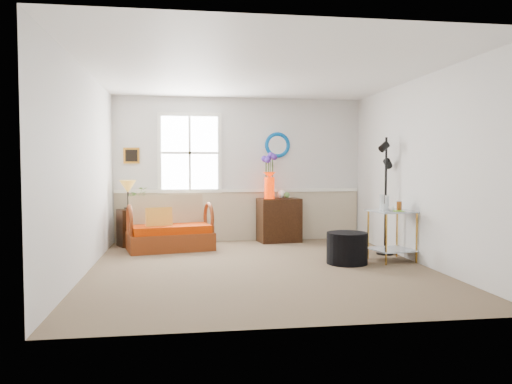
{
  "coord_description": "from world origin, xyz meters",
  "views": [
    {
      "loc": [
        -1.01,
        -6.56,
        1.37
      ],
      "look_at": [
        0.03,
        0.6,
        0.99
      ],
      "focal_mm": 35.0,
      "sensor_mm": 36.0,
      "label": 1
    }
  ],
  "objects": [
    {
      "name": "lamp_stand",
      "position": [
        -1.93,
        2.12,
        0.31
      ],
      "size": [
        0.47,
        0.47,
        0.63
      ],
      "primitive_type": null,
      "rotation": [
        0.0,
        0.0,
        0.43
      ],
      "color": "#341B0C",
      "rests_on": "floor"
    },
    {
      "name": "chair_rail",
      "position": [
        0.0,
        2.47,
        0.92
      ],
      "size": [
        4.46,
        0.04,
        0.06
      ],
      "primitive_type": "cube",
      "color": "white",
      "rests_on": "walls"
    },
    {
      "name": "throw_pillow",
      "position": [
        -1.41,
        1.53,
        0.49
      ],
      "size": [
        0.43,
        0.2,
        0.41
      ],
      "primitive_type": null,
      "rotation": [
        0.0,
        0.0,
        0.24
      ],
      "color": "orange",
      "rests_on": "loveseat"
    },
    {
      "name": "loveseat",
      "position": [
        -1.24,
        1.63,
        0.44
      ],
      "size": [
        1.47,
        1.02,
        0.88
      ],
      "primitive_type": null,
      "rotation": [
        0.0,
        0.0,
        0.21
      ],
      "color": "maroon",
      "rests_on": "floor"
    },
    {
      "name": "cabinet",
      "position": [
        0.69,
        2.24,
        0.39
      ],
      "size": [
        0.79,
        0.56,
        0.78
      ],
      "primitive_type": null,
      "rotation": [
        0.0,
        0.0,
        0.13
      ],
      "color": "#341B0C",
      "rests_on": "floor"
    },
    {
      "name": "flower_vase",
      "position": [
        0.51,
        2.23,
        1.18
      ],
      "size": [
        0.26,
        0.26,
        0.8
      ],
      "primitive_type": null,
      "rotation": [
        0.0,
        0.0,
        -0.13
      ],
      "color": "red",
      "rests_on": "cabinet"
    },
    {
      "name": "picture",
      "position": [
        -1.92,
        2.48,
        1.55
      ],
      "size": [
        0.28,
        0.03,
        0.28
      ],
      "primitive_type": "cube",
      "color": "#BE7A23",
      "rests_on": "walls"
    },
    {
      "name": "potted_plant",
      "position": [
        -1.81,
        2.2,
        0.77
      ],
      "size": [
        0.5,
        0.51,
        0.29
      ],
      "primitive_type": "imported",
      "rotation": [
        0.0,
        0.0,
        0.74
      ],
      "color": "#57863F",
      "rests_on": "lamp_stand"
    },
    {
      "name": "floor_lamp",
      "position": [
        2.07,
        0.73,
        0.9
      ],
      "size": [
        0.33,
        0.33,
        1.81
      ],
      "primitive_type": null,
      "rotation": [
        0.0,
        0.0,
        0.34
      ],
      "color": "black",
      "rests_on": "floor"
    },
    {
      "name": "table_lamp",
      "position": [
        -1.95,
        2.1,
        0.87
      ],
      "size": [
        0.38,
        0.38,
        0.5
      ],
      "primitive_type": null,
      "rotation": [
        0.0,
        0.0,
        0.6
      ],
      "color": "gold",
      "rests_on": "lamp_stand"
    },
    {
      "name": "walls",
      "position": [
        0.0,
        0.0,
        1.3
      ],
      "size": [
        4.51,
        5.01,
        2.6
      ],
      "color": "silver",
      "rests_on": "floor"
    },
    {
      "name": "floor",
      "position": [
        0.0,
        0.0,
        0.0
      ],
      "size": [
        4.5,
        5.0,
        0.01
      ],
      "primitive_type": "cube",
      "color": "brown",
      "rests_on": "ground"
    },
    {
      "name": "wainscot",
      "position": [
        0.0,
        2.48,
        0.45
      ],
      "size": [
        4.46,
        0.02,
        0.9
      ],
      "primitive_type": "cube",
      "color": "tan",
      "rests_on": "walls"
    },
    {
      "name": "tabletop_items",
      "position": [
        1.94,
        0.22,
        0.84
      ],
      "size": [
        0.4,
        0.4,
        0.23
      ],
      "primitive_type": null,
      "rotation": [
        0.0,
        0.0,
        -0.07
      ],
      "color": "silver",
      "rests_on": "side_table"
    },
    {
      "name": "side_table",
      "position": [
        1.95,
        0.21,
        0.37
      ],
      "size": [
        0.66,
        0.66,
        0.73
      ],
      "primitive_type": null,
      "rotation": [
        0.0,
        0.0,
        0.16
      ],
      "color": "gold",
      "rests_on": "floor"
    },
    {
      "name": "window",
      "position": [
        -0.9,
        2.47,
        1.6
      ],
      "size": [
        1.14,
        0.06,
        1.44
      ],
      "primitive_type": null,
      "color": "white",
      "rests_on": "walls"
    },
    {
      "name": "ottoman",
      "position": [
        1.25,
        0.11,
        0.22
      ],
      "size": [
        0.66,
        0.66,
        0.44
      ],
      "primitive_type": "cylinder",
      "rotation": [
        0.0,
        0.0,
        -0.17
      ],
      "color": "black",
      "rests_on": "floor"
    },
    {
      "name": "mirror",
      "position": [
        0.7,
        2.48,
        1.75
      ],
      "size": [
        0.47,
        0.07,
        0.47
      ],
      "primitive_type": "torus",
      "rotation": [
        1.57,
        0.0,
        0.0
      ],
      "color": "#0053A3",
      "rests_on": "walls"
    },
    {
      "name": "ceiling",
      "position": [
        0.0,
        0.0,
        2.6
      ],
      "size": [
        4.5,
        5.0,
        0.01
      ],
      "primitive_type": "cube",
      "color": "white",
      "rests_on": "walls"
    }
  ]
}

